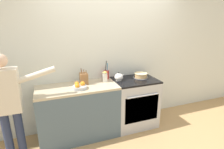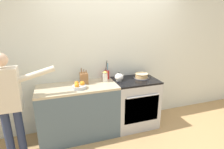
% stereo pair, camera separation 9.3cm
% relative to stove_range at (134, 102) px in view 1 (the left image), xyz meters
% --- Properties ---
extents(ground_plane, '(16.00, 16.00, 0.00)m').
position_rel_stove_range_xyz_m(ground_plane, '(-0.32, -0.29, -0.45)').
color(ground_plane, tan).
extents(wall_back, '(8.00, 0.04, 2.60)m').
position_rel_stove_range_xyz_m(wall_back, '(-0.32, 0.32, 0.85)').
color(wall_back, silver).
rests_on(wall_back, ground_plane).
extents(counter_cabinet, '(1.29, 0.60, 0.91)m').
position_rel_stove_range_xyz_m(counter_cabinet, '(-1.04, 0.00, -0.00)').
color(counter_cabinet, '#4C6070').
rests_on(counter_cabinet, ground_plane).
extents(stove_range, '(0.78, 0.63, 0.91)m').
position_rel_stove_range_xyz_m(stove_range, '(0.00, 0.00, 0.00)').
color(stove_range, '#B7BABF').
rests_on(stove_range, ground_plane).
extents(layer_cake, '(0.29, 0.29, 0.09)m').
position_rel_stove_range_xyz_m(layer_cake, '(0.14, 0.05, 0.50)').
color(layer_cake, '#4C4C51').
rests_on(layer_cake, stove_range).
extents(tea_kettle, '(0.19, 0.15, 0.15)m').
position_rel_stove_range_xyz_m(tea_kettle, '(-0.29, 0.06, 0.52)').
color(tea_kettle, white).
rests_on(tea_kettle, stove_range).
extents(knife_block, '(0.12, 0.15, 0.27)m').
position_rel_stove_range_xyz_m(knife_block, '(-0.91, 0.10, 0.55)').
color(knife_block, olive).
rests_on(knife_block, counter_cabinet).
extents(utensil_crock, '(0.10, 0.10, 0.33)m').
position_rel_stove_range_xyz_m(utensil_crock, '(-0.47, 0.22, 0.53)').
color(utensil_crock, red).
rests_on(utensil_crock, counter_cabinet).
extents(fruit_bowl, '(0.22, 0.22, 0.11)m').
position_rel_stove_range_xyz_m(fruit_bowl, '(-1.02, -0.10, 0.49)').
color(fruit_bowl, '#B7BABF').
rests_on(fruit_bowl, counter_cabinet).
extents(milk_carton, '(0.07, 0.07, 0.19)m').
position_rel_stove_range_xyz_m(milk_carton, '(-0.55, 0.08, 0.55)').
color(milk_carton, white).
rests_on(milk_carton, counter_cabinet).
extents(person_baker, '(0.90, 0.20, 1.53)m').
position_rel_stove_range_xyz_m(person_baker, '(-1.99, -0.17, 0.45)').
color(person_baker, '#283351').
rests_on(person_baker, ground_plane).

